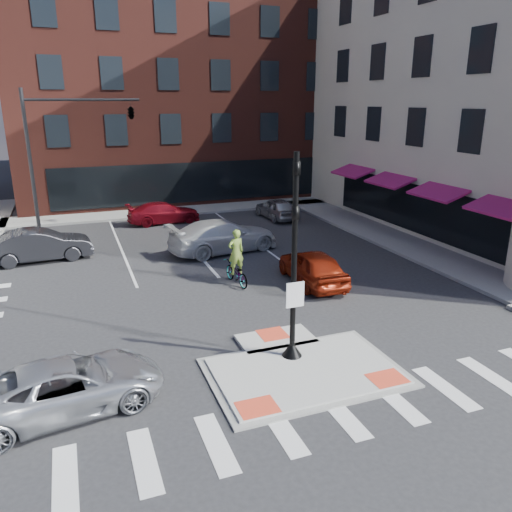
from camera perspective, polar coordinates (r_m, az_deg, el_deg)
name	(u,v)px	position (r m, az deg, el deg)	size (l,w,h in m)	color
ground	(297,365)	(14.93, 4.76, -12.32)	(120.00, 120.00, 0.00)	#28282B
refuge_island	(301,368)	(14.71, 5.21, -12.61)	(5.40, 4.65, 0.13)	gray
sidewalk_e	(399,241)	(28.19, 16.04, 1.68)	(3.00, 24.00, 0.15)	gray
sidewalk_n	(203,208)	(35.53, -6.08, 5.44)	(26.00, 3.00, 0.15)	gray
building_n	(169,95)	(44.51, -9.88, 17.71)	(24.40, 18.40, 15.50)	#53211A
building_far_left	(77,121)	(63.73, -19.77, 14.29)	(10.00, 12.00, 10.00)	slate
building_far_right	(183,111)	(67.30, -8.39, 16.06)	(12.00, 12.00, 12.00)	brown
signal_pole	(294,285)	(14.25, 4.32, -3.33)	(0.60, 0.60, 5.98)	black
mast_arm_signal	(105,122)	(29.77, -16.93, 14.42)	(6.10, 2.24, 8.00)	black
silver_suv	(68,386)	(13.53, -20.73, -13.70)	(2.18, 4.73, 1.31)	silver
red_sedan	(313,267)	(21.00, 6.48, -1.20)	(1.72, 4.27, 1.45)	maroon
white_pickup	(223,236)	(25.29, -3.75, 2.31)	(2.29, 5.64, 1.64)	silver
bg_car_dark	(40,245)	(25.90, -23.42, 1.14)	(1.63, 4.68, 1.54)	#232327
bg_car_silver	(277,208)	(32.49, 2.39, 5.47)	(1.59, 3.95, 1.35)	#A3A6AA
bg_car_red	(164,213)	(31.82, -10.50, 4.90)	(1.82, 4.48, 1.30)	maroon
cyclist	(236,266)	(20.73, -2.29, -1.15)	(0.92, 1.98, 2.36)	#3F3F44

